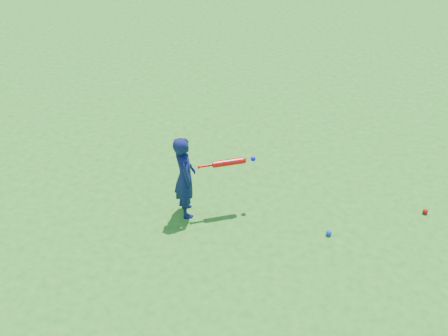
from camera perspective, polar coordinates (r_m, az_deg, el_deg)
name	(u,v)px	position (r m, az deg, el deg)	size (l,w,h in m)	color
ground	(189,191)	(6.88, -4.07, -2.63)	(80.00, 80.00, 0.00)	#25751C
child	(185,177)	(6.18, -4.50, -1.03)	(0.41, 0.27, 1.13)	#10184C
ground_ball_red	(425,211)	(6.97, 22.02, -4.61)	(0.07, 0.07, 0.07)	red
ground_ball_blue	(329,233)	(6.29, 11.89, -7.29)	(0.07, 0.07, 0.07)	#0D34E6
bat_swing	(231,162)	(6.15, 0.76, 0.68)	(0.70, 0.31, 0.08)	red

